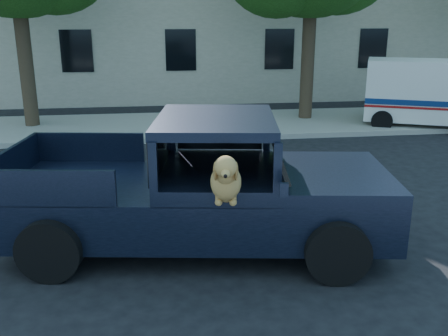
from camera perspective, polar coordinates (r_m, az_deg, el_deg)
name	(u,v)px	position (r m, az deg, el deg)	size (l,w,h in m)	color
ground	(168,260)	(7.60, -6.38, -10.40)	(120.00, 120.00, 0.00)	black
far_sidewalk	(159,126)	(16.32, -7.45, 4.76)	(60.00, 4.00, 0.15)	gray
lane_stripes	(255,182)	(10.94, 3.56, -1.59)	(21.60, 0.14, 0.01)	silver
pickup_truck	(192,204)	(7.74, -3.68, -4.13)	(6.04, 3.38, 2.06)	black
mail_truck	(426,99)	(17.34, 22.11, 7.32)	(4.35, 3.30, 2.17)	silver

